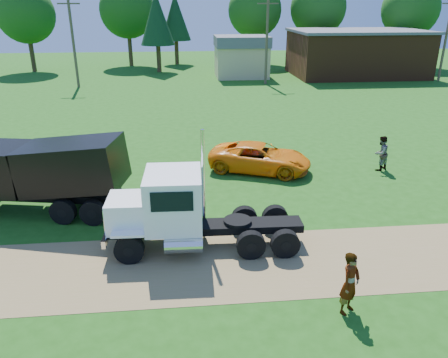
{
  "coord_description": "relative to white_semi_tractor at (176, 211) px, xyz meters",
  "views": [
    {
      "loc": [
        -3.26,
        -12.66,
        8.36
      ],
      "look_at": [
        -1.63,
        3.89,
        1.6
      ],
      "focal_mm": 35.0,
      "sensor_mm": 36.0,
      "label": 1
    }
  ],
  "objects": [
    {
      "name": "black_dump_truck",
      "position": [
        -5.57,
        3.48,
        0.36
      ],
      "size": [
        7.82,
        3.61,
        3.32
      ],
      "rotation": [
        0.0,
        0.0,
        -0.18
      ],
      "color": "black",
      "rests_on": "ground"
    },
    {
      "name": "spectator_a",
      "position": [
        4.89,
        -4.14,
        -0.5
      ],
      "size": [
        0.84,
        0.8,
        1.93
      ],
      "primitive_type": "imported",
      "rotation": [
        0.0,
        0.0,
        0.69
      ],
      "color": "#999999",
      "rests_on": "ground"
    },
    {
      "name": "white_semi_tractor",
      "position": [
        0.0,
        0.0,
        0.0
      ],
      "size": [
        7.13,
        2.64,
        4.28
      ],
      "rotation": [
        0.0,
        0.0,
        -0.03
      ],
      "color": "black",
      "rests_on": "ground"
    },
    {
      "name": "utility_poles",
      "position": [
        9.58,
        33.58,
        3.25
      ],
      "size": [
        42.2,
        0.28,
        9.0
      ],
      "color": "brown",
      "rests_on": "ground"
    },
    {
      "name": "tan_shed",
      "position": [
        7.58,
        38.58,
        0.96
      ],
      "size": [
        6.2,
        5.4,
        4.7
      ],
      "color": "tan",
      "rests_on": "ground"
    },
    {
      "name": "brick_building",
      "position": [
        21.58,
        38.58,
        1.2
      ],
      "size": [
        15.4,
        10.4,
        5.3
      ],
      "color": "brown",
      "rests_on": "ground"
    },
    {
      "name": "tree_row",
      "position": [
        7.71,
        48.2,
        5.76
      ],
      "size": [
        57.13,
        12.25,
        11.38
      ],
      "color": "#312214",
      "rests_on": "ground"
    },
    {
      "name": "dirt_track",
      "position": [
        3.58,
        -1.42,
        -1.46
      ],
      "size": [
        120.0,
        4.2,
        0.01
      ],
      "primitive_type": "cube",
      "color": "olive",
      "rests_on": "ground"
    },
    {
      "name": "orange_pickup",
      "position": [
        4.34,
        7.39,
        -0.72
      ],
      "size": [
        5.84,
        4.18,
        1.48
      ],
      "primitive_type": "imported",
      "rotation": [
        0.0,
        0.0,
        1.21
      ],
      "color": "orange",
      "rests_on": "ground"
    },
    {
      "name": "ground",
      "position": [
        3.58,
        -1.42,
        -1.46
      ],
      "size": [
        140.0,
        140.0,
        0.0
      ],
      "primitive_type": "plane",
      "color": "#1B4F11",
      "rests_on": "ground"
    },
    {
      "name": "spectator_b",
      "position": [
        10.73,
        6.88,
        -0.53
      ],
      "size": [
        1.14,
        1.07,
        1.87
      ],
      "primitive_type": "imported",
      "rotation": [
        0.0,
        0.0,
        3.67
      ],
      "color": "#999999",
      "rests_on": "ground"
    }
  ]
}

